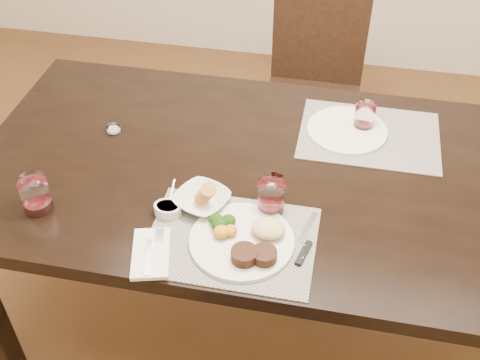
% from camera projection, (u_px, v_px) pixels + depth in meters
% --- Properties ---
extents(ground_plane, '(4.50, 4.50, 0.00)m').
position_uv_depth(ground_plane, '(278.00, 316.00, 2.37)').
color(ground_plane, '#4B2918').
rests_on(ground_plane, ground).
extents(dining_table, '(2.00, 1.00, 0.75)m').
position_uv_depth(dining_table, '(287.00, 191.00, 1.92)').
color(dining_table, black).
rests_on(dining_table, ground).
extents(chair_far, '(0.42, 0.42, 0.90)m').
position_uv_depth(chair_far, '(314.00, 81.00, 2.72)').
color(chair_far, black).
rests_on(chair_far, ground).
extents(placemat_near, '(0.46, 0.34, 0.00)m').
position_uv_depth(placemat_near, '(232.00, 240.00, 1.65)').
color(placemat_near, gray).
rests_on(placemat_near, dining_table).
extents(placemat_far, '(0.46, 0.34, 0.00)m').
position_uv_depth(placemat_far, '(369.00, 135.00, 2.01)').
color(placemat_far, gray).
rests_on(placemat_far, dining_table).
extents(dinner_plate, '(0.29, 0.29, 0.05)m').
position_uv_depth(dinner_plate, '(246.00, 240.00, 1.63)').
color(dinner_plate, silver).
rests_on(dinner_plate, placemat_near).
extents(napkin_fork, '(0.14, 0.19, 0.02)m').
position_uv_depth(napkin_fork, '(151.00, 253.00, 1.60)').
color(napkin_fork, white).
rests_on(napkin_fork, placemat_near).
extents(steak_knife, '(0.05, 0.21, 0.01)m').
position_uv_depth(steak_knife, '(305.00, 247.00, 1.63)').
color(steak_knife, white).
rests_on(steak_knife, placemat_near).
extents(cracker_bowl, '(0.20, 0.20, 0.07)m').
position_uv_depth(cracker_bowl, '(202.00, 200.00, 1.74)').
color(cracker_bowl, silver).
rests_on(cracker_bowl, placemat_near).
extents(sauce_ramekin, '(0.08, 0.12, 0.06)m').
position_uv_depth(sauce_ramekin, '(168.00, 209.00, 1.72)').
color(sauce_ramekin, silver).
rests_on(sauce_ramekin, placemat_near).
extents(wine_glass_near, '(0.08, 0.08, 0.11)m').
position_uv_depth(wine_glass_near, '(271.00, 197.00, 1.71)').
color(wine_glass_near, white).
rests_on(wine_glass_near, placemat_near).
extents(far_plate, '(0.27, 0.27, 0.01)m').
position_uv_depth(far_plate, '(347.00, 130.00, 2.01)').
color(far_plate, silver).
rests_on(far_plate, placemat_far).
extents(wine_glass_far, '(0.07, 0.07, 0.09)m').
position_uv_depth(wine_glass_far, '(364.00, 118.00, 2.01)').
color(wine_glass_far, white).
rests_on(wine_glass_far, placemat_far).
extents(wine_glass_side, '(0.08, 0.08, 0.11)m').
position_uv_depth(wine_glass_side, '(36.00, 196.00, 1.72)').
color(wine_glass_side, white).
rests_on(wine_glass_side, dining_table).
extents(salt_cellar, '(0.05, 0.05, 0.02)m').
position_uv_depth(salt_cellar, '(114.00, 129.00, 2.02)').
color(salt_cellar, white).
rests_on(salt_cellar, dining_table).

